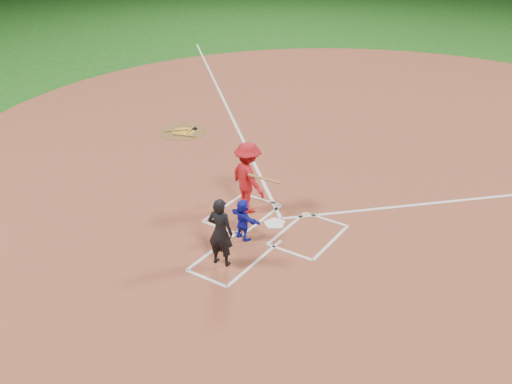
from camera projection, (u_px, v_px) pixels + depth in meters
The scene contains 13 objects.
ground at pixel (275, 224), 14.39m from camera, with size 120.00×120.00×0.00m, color #174E13.
home_plate_dirt at pixel (370, 147), 18.83m from camera, with size 28.00×28.00×0.01m, color brown.
home_plate at pixel (275, 223), 14.38m from camera, with size 0.60×0.60×0.02m, color white.
on_deck_circle at pixel (183, 132), 20.06m from camera, with size 1.70×1.70×0.01m, color brown.
on_deck_logo at pixel (183, 131), 20.05m from camera, with size 0.80×0.80×0.00m, color gold.
on_deck_bat_a at pixel (191, 129), 20.15m from camera, with size 0.06×0.06×0.84m, color #A27D3B.
on_deck_bat_b at pixel (177, 130), 20.06m from camera, with size 0.06×0.06×0.84m, color brown.
on_deck_bat_c at pixel (184, 135), 19.67m from camera, with size 0.06×0.06×0.84m, color olive.
bat_weight_donut at pixel (195, 129), 20.24m from camera, with size 0.19×0.19×0.05m, color black.
catcher at pixel (243, 220), 13.53m from camera, with size 0.97×0.31×1.04m, color #161BB7.
umpire at pixel (220, 232), 12.46m from camera, with size 0.59×0.39×1.63m, color black.
chalk_markings at pixel (362, 154), 18.30m from camera, with size 28.35×17.32×0.01m.
batter_at_plate at pixel (248, 178), 14.58m from camera, with size 1.68×1.10×1.90m.
Camera 1 is at (6.48, -10.61, 7.32)m, focal length 40.00 mm.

